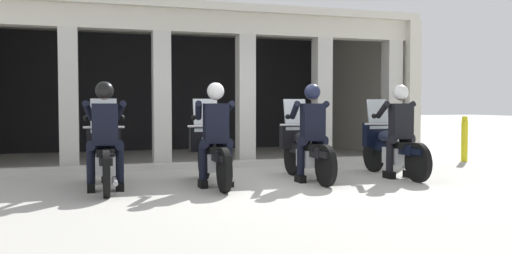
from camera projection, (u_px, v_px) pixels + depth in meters
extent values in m
plane|color=#A8A59E|center=(217.00, 162.00, 11.44)|extent=(80.00, 80.00, 0.00)
cube|color=black|center=(175.00, 93.00, 14.59)|extent=(9.77, 0.24, 3.15)
cube|color=beige|center=(204.00, 23.00, 10.69)|extent=(9.77, 0.36, 0.44)
cube|color=beige|center=(188.00, 22.00, 12.53)|extent=(9.77, 4.58, 0.16)
cube|color=beige|center=(365.00, 92.00, 14.03)|extent=(0.30, 4.58, 3.15)
cube|color=beige|center=(69.00, 99.00, 9.98)|extent=(0.35, 0.36, 2.71)
cube|color=beige|center=(162.00, 99.00, 10.50)|extent=(0.35, 0.36, 2.71)
cube|color=beige|center=(245.00, 100.00, 11.02)|extent=(0.35, 0.36, 2.71)
cube|color=beige|center=(322.00, 100.00, 11.55)|extent=(0.35, 0.36, 2.71)
cube|color=beige|center=(391.00, 100.00, 12.07)|extent=(0.35, 0.36, 2.71)
cube|color=#B7B5AD|center=(210.00, 165.00, 10.34)|extent=(9.37, 0.24, 0.12)
cylinder|color=black|center=(104.00, 163.00, 8.39)|extent=(0.09, 0.64, 0.64)
cylinder|color=black|center=(106.00, 174.00, 7.05)|extent=(0.09, 0.64, 0.64)
cube|color=black|center=(104.00, 150.00, 8.38)|extent=(0.14, 0.44, 0.08)
cube|color=silver|center=(105.00, 165.00, 7.67)|extent=(0.28, 0.44, 0.28)
cube|color=black|center=(105.00, 156.00, 7.71)|extent=(0.18, 1.24, 0.16)
ellipsoid|color=#1E2338|center=(104.00, 142.00, 7.91)|extent=(0.26, 0.48, 0.22)
cube|color=black|center=(105.00, 152.00, 7.54)|extent=(0.24, 0.52, 0.10)
cube|color=black|center=(106.00, 160.00, 7.10)|extent=(0.16, 0.48, 0.10)
cylinder|color=silver|center=(104.00, 148.00, 8.32)|extent=(0.05, 0.24, 0.53)
cube|color=black|center=(104.00, 140.00, 8.26)|extent=(0.52, 0.16, 0.44)
sphere|color=silver|center=(104.00, 138.00, 8.35)|extent=(0.18, 0.18, 0.18)
cube|color=silver|center=(104.00, 116.00, 8.22)|extent=(0.40, 0.14, 0.54)
cylinder|color=silver|center=(104.00, 127.00, 8.15)|extent=(0.62, 0.04, 0.04)
cylinder|color=silver|center=(115.00, 181.00, 7.38)|extent=(0.07, 0.55, 0.07)
cube|color=black|center=(105.00, 124.00, 7.50)|extent=(0.36, 0.22, 0.60)
cube|color=#591414|center=(105.00, 123.00, 7.61)|extent=(0.05, 0.02, 0.32)
sphere|color=tan|center=(104.00, 93.00, 7.50)|extent=(0.21, 0.21, 0.21)
sphere|color=black|center=(104.00, 90.00, 7.50)|extent=(0.26, 0.26, 0.26)
cylinder|color=black|center=(115.00, 146.00, 7.58)|extent=(0.26, 0.29, 0.17)
cylinder|color=black|center=(120.00, 164.00, 7.61)|extent=(0.12, 0.12, 0.53)
cube|color=black|center=(120.00, 186.00, 7.63)|extent=(0.11, 0.26, 0.12)
cylinder|color=black|center=(95.00, 146.00, 7.49)|extent=(0.26, 0.29, 0.17)
cylinder|color=black|center=(91.00, 165.00, 7.49)|extent=(0.12, 0.12, 0.53)
cube|color=black|center=(91.00, 188.00, 7.51)|extent=(0.11, 0.26, 0.12)
cylinder|color=black|center=(120.00, 111.00, 7.78)|extent=(0.19, 0.48, 0.31)
sphere|color=black|center=(122.00, 118.00, 7.99)|extent=(0.09, 0.09, 0.09)
cylinder|color=black|center=(89.00, 111.00, 7.65)|extent=(0.19, 0.48, 0.31)
sphere|color=black|center=(86.00, 118.00, 7.84)|extent=(0.09, 0.09, 0.09)
cylinder|color=black|center=(204.00, 160.00, 8.77)|extent=(0.09, 0.64, 0.64)
cylinder|color=black|center=(224.00, 170.00, 7.44)|extent=(0.09, 0.64, 0.64)
cube|color=black|center=(204.00, 148.00, 8.76)|extent=(0.14, 0.44, 0.08)
cube|color=silver|center=(214.00, 162.00, 8.06)|extent=(0.28, 0.44, 0.28)
cube|color=black|center=(213.00, 153.00, 8.10)|extent=(0.18, 1.24, 0.16)
ellipsoid|color=#B2B2B7|center=(210.00, 141.00, 8.30)|extent=(0.26, 0.48, 0.22)
cube|color=black|center=(216.00, 150.00, 7.92)|extent=(0.24, 0.52, 0.10)
cube|color=black|center=(223.00, 158.00, 7.49)|extent=(0.16, 0.48, 0.10)
cylinder|color=silver|center=(205.00, 146.00, 8.71)|extent=(0.05, 0.24, 0.53)
cube|color=black|center=(205.00, 138.00, 8.64)|extent=(0.52, 0.16, 0.44)
sphere|color=silver|center=(204.00, 136.00, 8.74)|extent=(0.18, 0.18, 0.18)
cube|color=silver|center=(206.00, 115.00, 8.61)|extent=(0.40, 0.14, 0.54)
cylinder|color=silver|center=(207.00, 126.00, 8.54)|extent=(0.62, 0.04, 0.04)
cylinder|color=silver|center=(227.00, 177.00, 7.77)|extent=(0.07, 0.55, 0.07)
cube|color=black|center=(216.00, 123.00, 7.89)|extent=(0.36, 0.22, 0.60)
cube|color=#14193F|center=(214.00, 122.00, 8.00)|extent=(0.05, 0.02, 0.32)
sphere|color=tan|center=(216.00, 93.00, 7.89)|extent=(0.21, 0.21, 0.21)
sphere|color=silver|center=(216.00, 91.00, 7.88)|extent=(0.26, 0.26, 0.26)
cylinder|color=black|center=(225.00, 144.00, 7.96)|extent=(0.26, 0.29, 0.17)
cylinder|color=black|center=(229.00, 161.00, 7.99)|extent=(0.12, 0.12, 0.53)
cube|color=black|center=(229.00, 182.00, 8.01)|extent=(0.11, 0.26, 0.12)
cylinder|color=black|center=(207.00, 144.00, 7.88)|extent=(0.26, 0.29, 0.17)
cylinder|color=black|center=(203.00, 162.00, 7.87)|extent=(0.12, 0.12, 0.53)
cube|color=black|center=(203.00, 184.00, 7.90)|extent=(0.11, 0.26, 0.12)
cylinder|color=black|center=(226.00, 110.00, 8.16)|extent=(0.19, 0.48, 0.31)
sphere|color=black|center=(226.00, 117.00, 8.38)|extent=(0.09, 0.09, 0.09)
cylinder|color=black|center=(199.00, 111.00, 8.03)|extent=(0.19, 0.48, 0.31)
sphere|color=black|center=(194.00, 117.00, 8.23)|extent=(0.09, 0.09, 0.09)
cylinder|color=black|center=(292.00, 157.00, 9.31)|extent=(0.09, 0.64, 0.64)
cylinder|color=black|center=(326.00, 166.00, 7.97)|extent=(0.09, 0.64, 0.64)
cube|color=black|center=(292.00, 145.00, 9.30)|extent=(0.14, 0.44, 0.08)
cube|color=silver|center=(309.00, 158.00, 8.59)|extent=(0.28, 0.44, 0.28)
cube|color=black|center=(308.00, 150.00, 8.63)|extent=(0.18, 1.24, 0.16)
ellipsoid|color=black|center=(303.00, 138.00, 8.84)|extent=(0.26, 0.48, 0.22)
cube|color=black|center=(312.00, 147.00, 8.46)|extent=(0.24, 0.52, 0.10)
cube|color=black|center=(324.00, 154.00, 8.02)|extent=(0.16, 0.48, 0.10)
cylinder|color=silver|center=(294.00, 144.00, 9.24)|extent=(0.05, 0.24, 0.53)
cube|color=black|center=(295.00, 136.00, 9.18)|extent=(0.52, 0.16, 0.44)
sphere|color=silver|center=(293.00, 135.00, 9.27)|extent=(0.18, 0.18, 0.18)
cube|color=silver|center=(295.00, 115.00, 9.14)|extent=(0.40, 0.14, 0.54)
cylinder|color=silver|center=(297.00, 125.00, 9.07)|extent=(0.62, 0.04, 0.04)
cylinder|color=silver|center=(325.00, 172.00, 8.30)|extent=(0.07, 0.55, 0.07)
cube|color=black|center=(313.00, 122.00, 8.42)|extent=(0.36, 0.22, 0.60)
cube|color=#591414|center=(310.00, 121.00, 8.54)|extent=(0.05, 0.02, 0.32)
sphere|color=#936B51|center=(312.00, 94.00, 8.42)|extent=(0.21, 0.21, 0.21)
sphere|color=#191E38|center=(312.00, 92.00, 8.42)|extent=(0.26, 0.26, 0.26)
cylinder|color=black|center=(320.00, 141.00, 8.50)|extent=(0.26, 0.29, 0.17)
cylinder|color=black|center=(323.00, 158.00, 8.53)|extent=(0.12, 0.12, 0.53)
cube|color=black|center=(323.00, 178.00, 8.55)|extent=(0.11, 0.26, 0.12)
cylinder|color=black|center=(304.00, 141.00, 8.41)|extent=(0.26, 0.29, 0.17)
cylinder|color=black|center=(301.00, 159.00, 8.41)|extent=(0.12, 0.12, 0.53)
cube|color=black|center=(300.00, 179.00, 8.43)|extent=(0.11, 0.26, 0.12)
cylinder|color=black|center=(319.00, 110.00, 8.70)|extent=(0.19, 0.48, 0.31)
sphere|color=black|center=(316.00, 116.00, 8.92)|extent=(0.09, 0.09, 0.09)
cylinder|color=black|center=(295.00, 110.00, 8.57)|extent=(0.19, 0.48, 0.31)
sphere|color=black|center=(288.00, 117.00, 8.76)|extent=(0.09, 0.09, 0.09)
cylinder|color=black|center=(373.00, 155.00, 9.75)|extent=(0.09, 0.64, 0.64)
cylinder|color=black|center=(418.00, 163.00, 8.42)|extent=(0.09, 0.64, 0.64)
cube|color=black|center=(374.00, 143.00, 9.75)|extent=(0.14, 0.44, 0.08)
cube|color=silver|center=(396.00, 156.00, 9.04)|extent=(0.28, 0.44, 0.28)
cube|color=black|center=(394.00, 148.00, 9.08)|extent=(0.18, 1.24, 0.16)
ellipsoid|color=#1E2338|center=(388.00, 137.00, 9.28)|extent=(0.26, 0.48, 0.22)
cube|color=black|center=(400.00, 145.00, 8.90)|extent=(0.24, 0.52, 0.10)
cube|color=black|center=(416.00, 151.00, 8.47)|extent=(0.16, 0.48, 0.10)
cylinder|color=silver|center=(375.00, 142.00, 9.69)|extent=(0.05, 0.24, 0.53)
cube|color=black|center=(377.00, 135.00, 9.62)|extent=(0.52, 0.16, 0.44)
sphere|color=silver|center=(374.00, 133.00, 9.72)|extent=(0.18, 0.18, 0.18)
cube|color=silver|center=(378.00, 114.00, 9.59)|extent=(0.40, 0.14, 0.54)
cylinder|color=silver|center=(380.00, 124.00, 9.52)|extent=(0.62, 0.04, 0.04)
cylinder|color=silver|center=(413.00, 169.00, 8.75)|extent=(0.07, 0.55, 0.07)
cube|color=black|center=(401.00, 121.00, 8.87)|extent=(0.36, 0.22, 0.60)
cube|color=black|center=(397.00, 120.00, 8.98)|extent=(0.05, 0.02, 0.32)
sphere|color=#936B51|center=(401.00, 94.00, 8.87)|extent=(0.21, 0.21, 0.21)
sphere|color=silver|center=(401.00, 93.00, 8.87)|extent=(0.26, 0.26, 0.26)
cylinder|color=black|center=(407.00, 139.00, 8.94)|extent=(0.26, 0.29, 0.17)
cylinder|color=black|center=(410.00, 155.00, 8.97)|extent=(0.12, 0.12, 0.53)
cube|color=black|center=(410.00, 174.00, 9.00)|extent=(0.11, 0.26, 0.12)
cylinder|color=black|center=(393.00, 140.00, 8.86)|extent=(0.26, 0.29, 0.17)
cylinder|color=black|center=(390.00, 156.00, 8.85)|extent=(0.12, 0.12, 0.53)
cube|color=black|center=(389.00, 175.00, 8.88)|extent=(0.11, 0.26, 0.12)
cylinder|color=black|center=(405.00, 110.00, 9.14)|extent=(0.19, 0.48, 0.31)
sphere|color=black|center=(400.00, 116.00, 9.36)|extent=(0.09, 0.09, 0.09)
cylinder|color=black|center=(383.00, 110.00, 9.01)|extent=(0.19, 0.48, 0.31)
sphere|color=black|center=(374.00, 116.00, 9.21)|extent=(0.09, 0.09, 0.09)
cylinder|color=yellow|center=(464.00, 141.00, 11.46)|extent=(0.14, 0.14, 0.90)
sphere|color=yellow|center=(465.00, 119.00, 11.44)|extent=(0.13, 0.13, 0.13)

